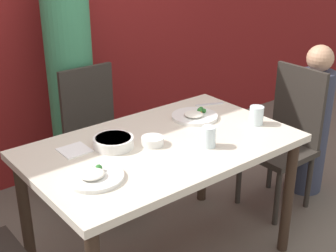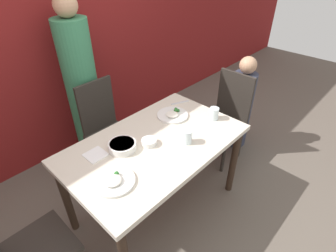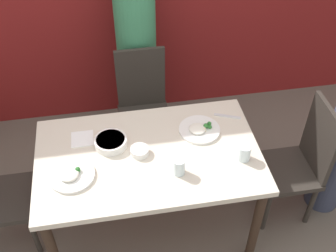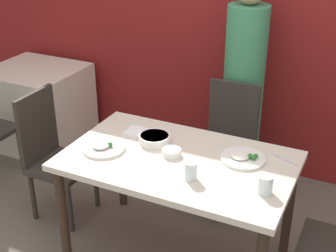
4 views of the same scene
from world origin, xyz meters
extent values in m
cube|color=maroon|center=(0.00, 1.39, 1.35)|extent=(10.00, 0.06, 2.70)
cube|color=beige|center=(0.00, 0.00, 0.74)|extent=(1.38, 0.84, 0.04)
cylinder|color=#332319|center=(-0.63, -0.36, 0.36)|extent=(0.06, 0.06, 0.72)
cylinder|color=#332319|center=(-0.63, 0.36, 0.36)|extent=(0.06, 0.06, 0.72)
cylinder|color=#332319|center=(0.63, 0.36, 0.36)|extent=(0.06, 0.06, 0.72)
cube|color=#2D2823|center=(0.06, 0.69, 0.41)|extent=(0.40, 0.40, 0.04)
cube|color=#2D2823|center=(0.06, 0.87, 0.69)|extent=(0.38, 0.03, 0.52)
cylinder|color=#2D2823|center=(-0.11, 0.52, 0.20)|extent=(0.04, 0.04, 0.39)
cylinder|color=#2D2823|center=(0.22, 0.52, 0.20)|extent=(0.04, 0.04, 0.39)
cylinder|color=#2D2823|center=(-0.11, 0.85, 0.20)|extent=(0.04, 0.04, 0.39)
cylinder|color=#2D2823|center=(0.22, 0.85, 0.20)|extent=(0.04, 0.04, 0.39)
cube|color=#2D2823|center=(0.96, 0.00, 0.41)|extent=(0.40, 0.40, 0.04)
cube|color=#2D2823|center=(-0.96, 0.08, 0.41)|extent=(0.40, 0.40, 0.04)
cube|color=#2D2823|center=(-1.14, 0.08, 0.69)|extent=(0.03, 0.38, 0.52)
cylinder|color=#2D2823|center=(-0.79, -0.09, 0.20)|extent=(0.04, 0.04, 0.39)
cylinder|color=#2D2823|center=(-0.79, 0.24, 0.20)|extent=(0.04, 0.04, 0.39)
cylinder|color=#2D2823|center=(-1.12, -0.09, 0.20)|extent=(0.04, 0.04, 0.39)
cylinder|color=#2D2823|center=(-1.12, 0.24, 0.20)|extent=(0.04, 0.04, 0.39)
cylinder|color=#387F56|center=(0.06, 1.08, 0.73)|extent=(0.31, 0.31, 1.47)
cylinder|color=white|center=(-0.22, 0.11, 0.78)|extent=(0.20, 0.20, 0.05)
cylinder|color=#BC5123|center=(-0.22, 0.11, 0.81)|extent=(0.18, 0.18, 0.01)
cylinder|color=white|center=(0.35, 0.15, 0.77)|extent=(0.27, 0.27, 0.02)
ellipsoid|color=white|center=(0.34, 0.14, 0.79)|extent=(0.11, 0.11, 0.02)
cone|color=orange|center=(0.38, 0.12, 0.79)|extent=(0.01, 0.01, 0.03)
sphere|color=#2D702D|center=(0.42, 0.14, 0.79)|extent=(0.03, 0.03, 0.03)
sphere|color=#2D702D|center=(0.42, 0.17, 0.79)|extent=(0.03, 0.03, 0.03)
sphere|color=#2D702D|center=(0.40, 0.15, 0.79)|extent=(0.03, 0.03, 0.03)
cylinder|color=white|center=(-0.46, -0.10, 0.77)|extent=(0.27, 0.27, 0.02)
ellipsoid|color=white|center=(-0.48, -0.11, 0.79)|extent=(0.11, 0.11, 0.03)
sphere|color=#2D702D|center=(-0.42, -0.09, 0.79)|extent=(0.03, 0.03, 0.03)
cone|color=orange|center=(-0.45, -0.07, 0.79)|extent=(0.02, 0.02, 0.03)
cone|color=orange|center=(-0.52, -0.09, 0.79)|extent=(0.01, 0.01, 0.03)
cylinder|color=white|center=(-0.05, 0.01, 0.78)|extent=(0.11, 0.11, 0.04)
cylinder|color=white|center=(-0.05, 0.01, 0.80)|extent=(0.10, 0.10, 0.01)
cylinder|color=silver|center=(0.16, -0.18, 0.81)|extent=(0.07, 0.07, 0.11)
cylinder|color=silver|center=(0.56, -0.14, 0.81)|extent=(0.08, 0.08, 0.10)
cube|color=white|center=(-0.40, 0.20, 0.76)|extent=(0.14, 0.14, 0.01)
cube|color=silver|center=(0.57, 0.25, 0.76)|extent=(0.17, 0.09, 0.01)
cube|color=beige|center=(-1.86, 0.90, 0.38)|extent=(0.81, 0.75, 0.75)
cylinder|color=#2D2823|center=(-1.69, 0.43, 0.20)|extent=(0.04, 0.04, 0.39)
camera|label=1|loc=(-1.33, -1.71, 1.78)|focal=50.00mm
camera|label=2|loc=(-1.06, -1.13, 1.98)|focal=28.00mm
camera|label=3|loc=(-0.18, -1.77, 2.64)|focal=45.00mm
camera|label=4|loc=(0.99, -2.21, 2.17)|focal=50.00mm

